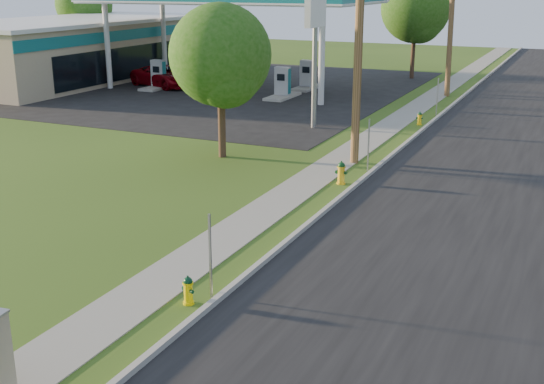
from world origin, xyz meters
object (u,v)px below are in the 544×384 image
Objects in this scene: fuel_pump_sw at (190,71)px; hydrant_near at (188,290)px; tree_verge at (222,60)px; tree_back at (84,6)px; fuel_pump_se at (307,78)px; hydrant_far at (420,118)px; car_red at (165,76)px; price_pylon at (316,13)px; utility_pole_mid at (359,34)px; fuel_pump_ne at (283,86)px; utility_pole_far at (451,17)px; tree_lot at (417,11)px; hydrant_mid at (341,173)px; fuel_pump_nw at (159,78)px.

fuel_pump_sw reaches higher than hydrant_near.
tree_back is (-27.31, 24.94, 0.83)m from tree_verge.
fuel_pump_se reaches higher than hydrant_far.
hydrant_near is 32.84m from car_red.
price_pylon reaches higher than fuel_pump_se.
utility_pole_mid is 40.03m from tree_back.
fuel_pump_ne is at bearing 154.36° from hydrant_far.
tree_lot is at bearing 118.53° from utility_pole_far.
price_pylon is 19.44m from tree_lot.
price_pylon is at bearing -39.40° from fuel_pump_sw.
hydrant_mid is (0.50, -21.01, -4.39)m from utility_pole_far.
tree_back is at bearing 155.87° from fuel_pump_ne.
tree_lot is at bearing 29.30° from fuel_pump_sw.
price_pylon reaches higher than tree_verge.
fuel_pump_se is 24.71m from tree_back.
fuel_pump_nw is at bearing -156.04° from fuel_pump_se.
hydrant_far is (0.60, -9.56, -4.48)m from utility_pole_far.
fuel_pump_nw reaches higher than hydrant_mid.
utility_pole_far is 10.99m from fuel_pump_ne.
fuel_pump_ne is at bearing -113.27° from tree_lot.
hydrant_near is 0.81× the size of hydrant_mid.
tree_verge is at bearing -99.71° from price_pylon.
utility_pole_far is at bearing 93.61° from hydrant_far.
utility_pole_far is 14.22× the size of hydrant_far.
tree_back reaches higher than hydrant_mid.
utility_pole_mid is 22.52m from fuel_pump_nw.
tree_lot reaches higher than tree_back.
tree_verge is 7.32× the size of hydrant_mid.
tree_lot is 18.48m from car_red.
hydrant_mid is 0.16× the size of car_red.
fuel_pump_sw is 27.19m from hydrant_mid.
hydrant_far is (4.37, -16.49, -4.49)m from tree_lot.
fuel_pump_sw is (-17.90, -1.00, -4.08)m from utility_pole_far.
hydrant_near is at bearing -48.18° from tree_back.
fuel_pump_ne is at bearing 120.43° from hydrant_mid.
utility_pole_mid is 14.09m from hydrant_near.
utility_pole_far is 9.84m from fuel_pump_se.
utility_pole_mid is 3.06× the size of fuel_pump_sw.
utility_pole_far is at bearing 91.01° from hydrant_near.
tree_lot is at bearing 40.17° from fuel_pump_nw.
price_pylon is (-3.90, 5.50, 0.48)m from utility_pole_mid.
fuel_pump_ne is at bearing -90.00° from fuel_pump_se.
tree_verge is 0.82× the size of tree_lot.
fuel_pump_sw is 0.43× the size of tree_back.
fuel_pump_sw is 0.47× the size of price_pylon.
tree_verge is at bearing -42.41° from tree_back.
hydrant_near is at bearing -90.14° from hydrant_far.
utility_pole_far reaches higher than tree_verge.
tree_back is at bearing 144.01° from utility_pole_mid.
tree_back is at bearing 144.01° from fuel_pump_nw.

